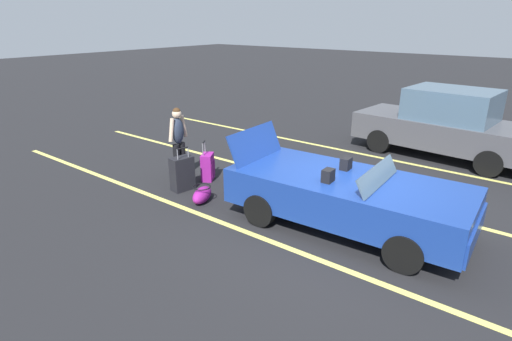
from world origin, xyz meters
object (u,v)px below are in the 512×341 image
(convertible_car, at_px, (357,199))
(parked_sedan_far, at_px, (446,124))
(traveler_person, at_px, (178,139))
(duffel_bag, at_px, (202,195))
(suitcase_large_black, at_px, (182,174))
(suitcase_medium_bright, at_px, (208,167))

(convertible_car, distance_m, parked_sedan_far, 5.32)
(traveler_person, bearing_deg, convertible_car, -4.80)
(convertible_car, relative_size, duffel_bag, 6.04)
(suitcase_large_black, distance_m, suitcase_medium_bright, 0.76)
(suitcase_medium_bright, bearing_deg, traveler_person, 171.86)
(suitcase_medium_bright, distance_m, duffel_bag, 1.25)
(traveler_person, xyz_separation_m, parked_sedan_far, (4.41, 5.43, -0.04))
(duffel_bag, relative_size, traveler_person, 0.43)
(suitcase_large_black, relative_size, parked_sedan_far, 0.21)
(suitcase_medium_bright, bearing_deg, convertible_car, -34.07)
(suitcase_large_black, height_order, duffel_bag, suitcase_large_black)
(convertible_car, bearing_deg, duffel_bag, -167.58)
(suitcase_large_black, xyz_separation_m, parked_sedan_far, (3.80, 5.91, 0.52))
(convertible_car, distance_m, duffel_bag, 3.11)
(convertible_car, bearing_deg, traveler_person, 178.63)
(suitcase_large_black, xyz_separation_m, suitcase_medium_bright, (0.02, 0.76, -0.06))
(duffel_bag, height_order, traveler_person, traveler_person)
(convertible_car, xyz_separation_m, suitcase_large_black, (-3.76, -0.61, -0.22))
(convertible_car, bearing_deg, suitcase_large_black, -173.77)
(parked_sedan_far, bearing_deg, duffel_bag, 68.62)
(duffel_bag, bearing_deg, convertible_car, 15.35)
(suitcase_medium_bright, relative_size, traveler_person, 0.56)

